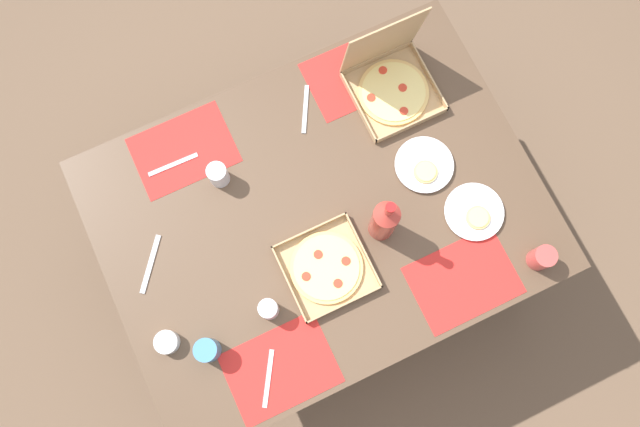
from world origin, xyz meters
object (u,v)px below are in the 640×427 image
at_px(plate_far_left, 425,167).
at_px(soda_bottle, 384,220).
at_px(cup_dark, 542,258).
at_px(cup_red, 207,350).
at_px(pizza_box_corner_right, 391,81).
at_px(pizza_box_corner_left, 326,268).
at_px(plate_near_right, 474,213).
at_px(cup_clear_right, 218,175).
at_px(condiment_bowl, 167,342).
at_px(cup_clear_left, 269,309).

height_order(plate_far_left, soda_bottle, soda_bottle).
bearing_deg(plate_far_left, cup_dark, -66.87).
distance_m(plate_far_left, cup_red, 0.99).
xyz_separation_m(soda_bottle, cup_red, (-0.71, -0.13, -0.08)).
bearing_deg(pizza_box_corner_right, pizza_box_corner_left, -134.59).
relative_size(pizza_box_corner_right, soda_bottle, 1.03).
bearing_deg(pizza_box_corner_left, plate_near_right, -4.77).
bearing_deg(cup_clear_right, cup_red, -116.53).
height_order(pizza_box_corner_left, condiment_bowl, condiment_bowl).
bearing_deg(cup_clear_left, plate_near_right, 0.10).
xyz_separation_m(plate_near_right, cup_red, (-1.04, -0.04, 0.04)).
bearing_deg(cup_clear_left, pizza_box_corner_left, 11.38).
relative_size(pizza_box_corner_right, cup_dark, 3.44).
height_order(pizza_box_corner_left, cup_red, cup_red).
bearing_deg(cup_red, soda_bottle, 10.38).
bearing_deg(cup_red, cup_clear_left, 8.59).
xyz_separation_m(pizza_box_corner_left, cup_red, (-0.48, -0.08, 0.04)).
relative_size(pizza_box_corner_left, cup_clear_right, 2.97).
height_order(pizza_box_corner_right, plate_near_right, pizza_box_corner_right).
xyz_separation_m(soda_bottle, condiment_bowl, (-0.83, -0.05, -0.11)).
height_order(soda_bottle, cup_clear_right, soda_bottle).
xyz_separation_m(pizza_box_corner_right, condiment_bowl, (-1.10, -0.51, -0.03)).
relative_size(cup_clear_left, condiment_bowl, 1.19).
bearing_deg(plate_near_right, condiment_bowl, 177.66).
bearing_deg(cup_clear_left, condiment_bowl, 172.23).
distance_m(pizza_box_corner_right, soda_bottle, 0.55).
bearing_deg(cup_red, pizza_box_corner_right, 31.28).
xyz_separation_m(plate_far_left, condiment_bowl, (-1.07, -0.18, 0.01)).
relative_size(plate_near_right, soda_bottle, 0.66).
height_order(cup_red, condiment_bowl, cup_red).
height_order(plate_far_left, cup_red, cup_red).
bearing_deg(soda_bottle, cup_dark, -37.06).
bearing_deg(plate_near_right, plate_far_left, 109.58).
bearing_deg(cup_red, cup_clear_right, 63.47).
relative_size(pizza_box_corner_left, soda_bottle, 0.90).
distance_m(cup_dark, condiment_bowl, 1.31).
xyz_separation_m(pizza_box_corner_left, soda_bottle, (0.23, 0.05, 0.12)).
xyz_separation_m(plate_near_right, cup_clear_right, (-0.77, 0.50, 0.04)).
height_order(cup_clear_left, condiment_bowl, cup_clear_left).
bearing_deg(cup_clear_right, plate_far_left, -22.06).
xyz_separation_m(cup_clear_right, condiment_bowl, (-0.39, -0.46, -0.03)).
bearing_deg(soda_bottle, plate_near_right, -15.99).
height_order(cup_clear_left, cup_clear_right, cup_clear_right).
relative_size(plate_far_left, cup_clear_right, 2.19).
xyz_separation_m(cup_dark, condiment_bowl, (-1.27, 0.29, -0.02)).
bearing_deg(cup_dark, pizza_box_corner_right, 102.16).
height_order(pizza_box_corner_left, plate_near_right, pizza_box_corner_left).
xyz_separation_m(plate_far_left, cup_dark, (0.20, -0.47, 0.04)).
distance_m(plate_near_right, cup_dark, 0.27).
bearing_deg(pizza_box_corner_right, plate_near_right, -84.58).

